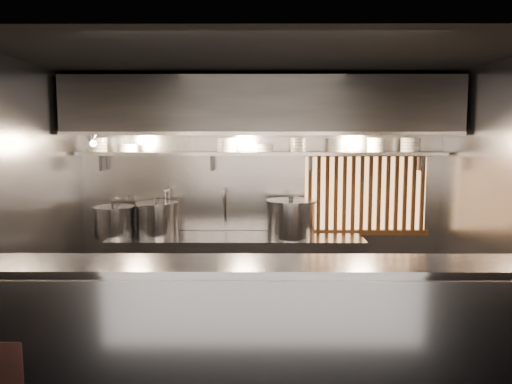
{
  "coord_description": "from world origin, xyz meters",
  "views": [
    {
      "loc": [
        -0.04,
        -4.71,
        2.11
      ],
      "look_at": [
        -0.06,
        0.55,
        1.5
      ],
      "focal_mm": 35.0,
      "sensor_mm": 36.0,
      "label": 1
    }
  ],
  "objects_px": {
    "stock_pot_left": "(114,221)",
    "stock_pot_right": "(291,218)",
    "stock_pot_mid": "(157,219)",
    "heat_lamp": "(91,138)",
    "pendant_bulb": "(253,147)"
  },
  "relations": [
    {
      "from": "heat_lamp",
      "to": "stock_pot_mid",
      "type": "height_order",
      "value": "heat_lamp"
    },
    {
      "from": "pendant_bulb",
      "to": "stock_pot_right",
      "type": "distance_m",
      "value": 0.96
    },
    {
      "from": "stock_pot_right",
      "to": "stock_pot_mid",
      "type": "bearing_deg",
      "value": 177.58
    },
    {
      "from": "pendant_bulb",
      "to": "stock_pot_mid",
      "type": "height_order",
      "value": "pendant_bulb"
    },
    {
      "from": "heat_lamp",
      "to": "stock_pot_left",
      "type": "distance_m",
      "value": 1.03
    },
    {
      "from": "pendant_bulb",
      "to": "stock_pot_right",
      "type": "xyz_separation_m",
      "value": [
        0.45,
        -0.11,
        -0.84
      ]
    },
    {
      "from": "stock_pot_left",
      "to": "stock_pot_right",
      "type": "relative_size",
      "value": 0.73
    },
    {
      "from": "stock_pot_left",
      "to": "stock_pot_right",
      "type": "xyz_separation_m",
      "value": [
        2.1,
        -0.03,
        0.04
      ]
    },
    {
      "from": "heat_lamp",
      "to": "stock_pot_left",
      "type": "height_order",
      "value": "heat_lamp"
    },
    {
      "from": "stock_pot_left",
      "to": "heat_lamp",
      "type": "bearing_deg",
      "value": -118.26
    },
    {
      "from": "stock_pot_right",
      "to": "heat_lamp",
      "type": "bearing_deg",
      "value": -173.82
    },
    {
      "from": "stock_pot_mid",
      "to": "stock_pot_right",
      "type": "xyz_separation_m",
      "value": [
        1.59,
        -0.07,
        0.02
      ]
    },
    {
      "from": "stock_pot_left",
      "to": "stock_pot_mid",
      "type": "bearing_deg",
      "value": 3.94
    },
    {
      "from": "pendant_bulb",
      "to": "stock_pot_left",
      "type": "xyz_separation_m",
      "value": [
        -1.65,
        -0.07,
        -0.88
      ]
    },
    {
      "from": "stock_pot_mid",
      "to": "heat_lamp",
      "type": "bearing_deg",
      "value": -154.65
    }
  ]
}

